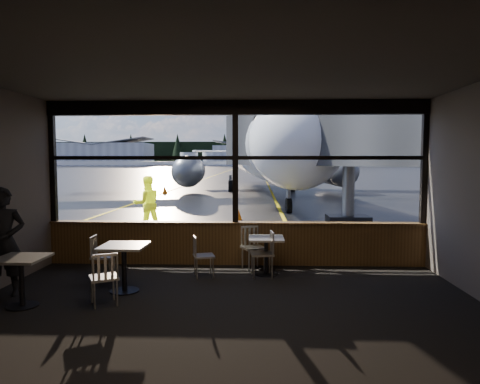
# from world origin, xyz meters

# --- Properties ---
(ground_plane) EXTENTS (520.00, 520.00, 0.00)m
(ground_plane) POSITION_xyz_m (0.00, 120.00, 0.00)
(ground_plane) COLOR black
(ground_plane) RESTS_ON ground
(carpet_floor) EXTENTS (8.00, 6.00, 0.01)m
(carpet_floor) POSITION_xyz_m (0.00, -3.00, 0.01)
(carpet_floor) COLOR black
(carpet_floor) RESTS_ON ground
(ceiling) EXTENTS (8.00, 6.00, 0.04)m
(ceiling) POSITION_xyz_m (0.00, -3.00, 3.50)
(ceiling) COLOR #38332D
(ceiling) RESTS_ON ground
(wall_back) EXTENTS (8.00, 0.04, 3.50)m
(wall_back) POSITION_xyz_m (0.00, -6.00, 1.75)
(wall_back) COLOR #504640
(wall_back) RESTS_ON ground
(window_sill) EXTENTS (8.00, 0.28, 0.90)m
(window_sill) POSITION_xyz_m (0.00, 0.00, 0.45)
(window_sill) COLOR #4E3217
(window_sill) RESTS_ON ground
(window_header) EXTENTS (8.00, 0.18, 0.30)m
(window_header) POSITION_xyz_m (0.00, 0.00, 3.35)
(window_header) COLOR black
(window_header) RESTS_ON ground
(mullion_left) EXTENTS (0.12, 0.12, 2.60)m
(mullion_left) POSITION_xyz_m (-3.95, 0.00, 2.20)
(mullion_left) COLOR black
(mullion_left) RESTS_ON ground
(mullion_centre) EXTENTS (0.12, 0.12, 2.60)m
(mullion_centre) POSITION_xyz_m (0.00, 0.00, 2.20)
(mullion_centre) COLOR black
(mullion_centre) RESTS_ON ground
(mullion_right) EXTENTS (0.12, 0.12, 2.60)m
(mullion_right) POSITION_xyz_m (3.95, 0.00, 2.20)
(mullion_right) COLOR black
(mullion_right) RESTS_ON ground
(window_transom) EXTENTS (8.00, 0.10, 0.08)m
(window_transom) POSITION_xyz_m (0.00, 0.00, 2.30)
(window_transom) COLOR black
(window_transom) RESTS_ON ground
(airliner) EXTENTS (32.55, 37.99, 10.90)m
(airliner) POSITION_xyz_m (0.86, 21.33, 5.45)
(airliner) COLOR white
(airliner) RESTS_ON ground_plane
(jet_bridge) EXTENTS (8.73, 10.66, 4.65)m
(jet_bridge) POSITION_xyz_m (3.60, 5.50, 2.33)
(jet_bridge) COLOR #292A2C
(jet_bridge) RESTS_ON ground_plane
(cafe_table_near) EXTENTS (0.68, 0.68, 0.74)m
(cafe_table_near) POSITION_xyz_m (0.64, -0.80, 0.37)
(cafe_table_near) COLOR #ADA89F
(cafe_table_near) RESTS_ON carpet_floor
(cafe_table_mid) EXTENTS (0.74, 0.74, 0.82)m
(cafe_table_mid) POSITION_xyz_m (-1.79, -2.00, 0.41)
(cafe_table_mid) COLOR #A3A096
(cafe_table_mid) RESTS_ON carpet_floor
(cafe_table_left) EXTENTS (0.71, 0.71, 0.78)m
(cafe_table_left) POSITION_xyz_m (-3.12, -2.81, 0.39)
(cafe_table_left) COLOR #A7A399
(cafe_table_left) RESTS_ON carpet_floor
(chair_near_e) EXTENTS (0.54, 0.54, 0.89)m
(chair_near_e) POSITION_xyz_m (0.56, -0.97, 0.45)
(chair_near_e) COLOR #ACA79B
(chair_near_e) RESTS_ON carpet_floor
(chair_near_w) EXTENTS (0.54, 0.54, 0.81)m
(chair_near_w) POSITION_xyz_m (-0.56, -1.00, 0.40)
(chair_near_w) COLOR #B4AEA2
(chair_near_w) RESTS_ON carpet_floor
(chair_near_n) EXTENTS (0.64, 0.64, 0.89)m
(chair_near_n) POSITION_xyz_m (0.39, -0.40, 0.45)
(chair_near_n) COLOR #B8B2A6
(chair_near_n) RESTS_ON carpet_floor
(chair_mid_s) EXTENTS (0.63, 0.63, 0.85)m
(chair_mid_s) POSITION_xyz_m (-1.90, -2.67, 0.43)
(chair_mid_s) COLOR beige
(chair_mid_s) RESTS_ON carpet_floor
(chair_mid_w) EXTENTS (0.47, 0.47, 0.83)m
(chair_mid_w) POSITION_xyz_m (-2.45, -1.19, 0.41)
(chair_mid_w) COLOR beige
(chair_mid_w) RESTS_ON carpet_floor
(passenger) EXTENTS (0.76, 0.61, 1.81)m
(passenger) POSITION_xyz_m (-3.70, -2.30, 0.90)
(passenger) COLOR black
(passenger) RESTS_ON carpet_floor
(ground_crew) EXTENTS (1.07, 1.00, 1.76)m
(ground_crew) POSITION_xyz_m (-3.01, 4.23, 0.88)
(ground_crew) COLOR #BFF219
(ground_crew) RESTS_ON ground_plane
(cone_nose) EXTENTS (0.32, 0.32, 0.44)m
(cone_nose) POSITION_xyz_m (-0.25, 7.00, 0.22)
(cone_nose) COLOR #FF5B08
(cone_nose) RESTS_ON ground_plane
(cone_wing) EXTENTS (0.38, 0.38, 0.52)m
(cone_wing) POSITION_xyz_m (-5.80, 19.62, 0.26)
(cone_wing) COLOR #DA5406
(cone_wing) RESTS_ON ground_plane
(hangar_left) EXTENTS (45.00, 18.00, 11.00)m
(hangar_left) POSITION_xyz_m (-70.00, 180.00, 5.50)
(hangar_left) COLOR silver
(hangar_left) RESTS_ON ground_plane
(hangar_mid) EXTENTS (38.00, 15.00, 10.00)m
(hangar_mid) POSITION_xyz_m (0.00, 185.00, 5.00)
(hangar_mid) COLOR silver
(hangar_mid) RESTS_ON ground_plane
(hangar_right) EXTENTS (50.00, 20.00, 12.00)m
(hangar_right) POSITION_xyz_m (60.00, 178.00, 6.00)
(hangar_right) COLOR silver
(hangar_right) RESTS_ON ground_plane
(fuel_tank_a) EXTENTS (8.00, 8.00, 6.00)m
(fuel_tank_a) POSITION_xyz_m (-30.00, 182.00, 3.00)
(fuel_tank_a) COLOR silver
(fuel_tank_a) RESTS_ON ground_plane
(fuel_tank_b) EXTENTS (8.00, 8.00, 6.00)m
(fuel_tank_b) POSITION_xyz_m (-20.00, 182.00, 3.00)
(fuel_tank_b) COLOR silver
(fuel_tank_b) RESTS_ON ground_plane
(fuel_tank_c) EXTENTS (8.00, 8.00, 6.00)m
(fuel_tank_c) POSITION_xyz_m (-10.00, 182.00, 3.00)
(fuel_tank_c) COLOR silver
(fuel_tank_c) RESTS_ON ground_plane
(treeline) EXTENTS (360.00, 3.00, 12.00)m
(treeline) POSITION_xyz_m (0.00, 210.00, 6.00)
(treeline) COLOR black
(treeline) RESTS_ON ground_plane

